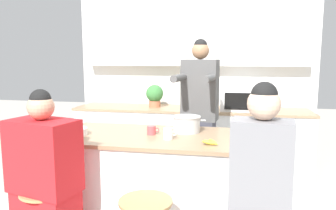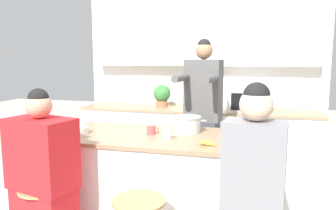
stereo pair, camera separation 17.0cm
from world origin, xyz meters
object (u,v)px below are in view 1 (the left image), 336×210
object	(u,v)px
coffee_cup_near	(152,130)
microwave	(241,99)
person_wrapped_blanket	(45,190)
potted_plant	(155,95)
person_cooking	(199,124)
fruit_bowl	(74,132)
banana_bunch	(210,142)
kitchen_island	(166,186)
cooking_pot	(186,124)
coffee_cup_far	(168,134)
person_seated_near	(260,204)
juice_carton	(244,130)

from	to	relation	value
coffee_cup_near	microwave	bearing A→B (deg)	63.37
person_wrapped_blanket	coffee_cup_near	xyz separation A→B (m)	(0.61, 0.68, 0.31)
potted_plant	person_wrapped_blanket	bearing A→B (deg)	-96.21
coffee_cup_near	microwave	size ratio (longest dim) A/B	0.21
person_cooking	microwave	size ratio (longest dim) A/B	3.35
fruit_bowl	banana_bunch	world-z (taller)	fruit_bowl
coffee_cup_near	potted_plant	world-z (taller)	potted_plant
kitchen_island	person_cooking	world-z (taller)	person_cooking
coffee_cup_near	banana_bunch	bearing A→B (deg)	-25.03
coffee_cup_near	microwave	world-z (taller)	microwave
cooking_pot	fruit_bowl	size ratio (longest dim) A/B	1.52
cooking_pot	fruit_bowl	world-z (taller)	cooking_pot
potted_plant	coffee_cup_far	bearing A→B (deg)	-73.18
coffee_cup_near	coffee_cup_far	size ratio (longest dim) A/B	0.99
microwave	fruit_bowl	bearing A→B (deg)	-129.74
fruit_bowl	coffee_cup_far	world-z (taller)	coffee_cup_far
person_seated_near	potted_plant	bearing A→B (deg)	124.76
person_wrapped_blanket	microwave	size ratio (longest dim) A/B	2.58
coffee_cup_far	juice_carton	xyz separation A→B (m)	(0.60, 0.07, 0.04)
person_cooking	cooking_pot	bearing A→B (deg)	-89.52
microwave	coffee_cup_far	bearing A→B (deg)	-109.89
person_wrapped_blanket	person_seated_near	size ratio (longest dim) A/B	0.95
person_seated_near	juice_carton	distance (m)	0.71
kitchen_island	person_seated_near	bearing A→B (deg)	-42.50
microwave	coffee_cup_near	bearing A→B (deg)	-116.63
person_cooking	coffee_cup_far	bearing A→B (deg)	-94.60
coffee_cup_near	juice_carton	bearing A→B (deg)	-4.59
kitchen_island	person_cooking	distance (m)	0.84
potted_plant	cooking_pot	bearing A→B (deg)	-66.45
person_cooking	kitchen_island	bearing A→B (deg)	-99.91
cooking_pot	juice_carton	xyz separation A→B (m)	(0.49, -0.22, 0.02)
potted_plant	coffee_cup_near	bearing A→B (deg)	-77.56
fruit_bowl	potted_plant	size ratio (longest dim) A/B	0.73
potted_plant	kitchen_island	bearing A→B (deg)	-73.36
person_cooking	coffee_cup_far	distance (m)	0.84
juice_carton	potted_plant	distance (m)	2.03
microwave	person_cooking	bearing A→B (deg)	-116.47
person_cooking	potted_plant	xyz separation A→B (m)	(-0.70, 0.94, 0.19)
kitchen_island	banana_bunch	xyz separation A→B (m)	(0.38, -0.23, 0.47)
person_seated_near	juice_carton	size ratio (longest dim) A/B	7.38
kitchen_island	microwave	size ratio (longest dim) A/B	3.55
kitchen_island	microwave	xyz separation A→B (m)	(0.66, 1.59, 0.57)
kitchen_island	coffee_cup_far	distance (m)	0.51
potted_plant	fruit_bowl	bearing A→B (deg)	-99.22
person_wrapped_blanket	coffee_cup_near	bearing A→B (deg)	61.92
person_cooking	potted_plant	distance (m)	1.19
person_wrapped_blanket	microwave	world-z (taller)	person_wrapped_blanket
person_seated_near	banana_bunch	world-z (taller)	person_seated_near
microwave	juice_carton	bearing A→B (deg)	-90.79
cooking_pot	microwave	xyz separation A→B (m)	(0.51, 1.43, 0.05)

